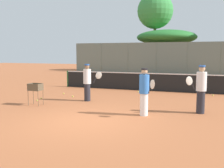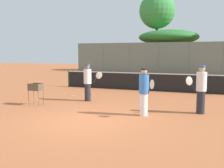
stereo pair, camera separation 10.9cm
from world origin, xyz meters
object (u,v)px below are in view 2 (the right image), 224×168
player_yellow_shirt (201,89)px  ball_cart (36,89)px  tennis_net (143,81)px  player_white_outfit (144,91)px  player_red_cap (88,82)px

player_yellow_shirt → ball_cart: 6.81m
tennis_net → player_yellow_shirt: size_ratio=5.71×
player_white_outfit → ball_cart: size_ratio=1.81×
tennis_net → ball_cart: bearing=-118.1°
player_red_cap → ball_cart: player_red_cap is taller
player_white_outfit → player_red_cap: bearing=-165.1°
tennis_net → player_yellow_shirt: bearing=-55.9°
tennis_net → player_yellow_shirt: player_yellow_shirt is taller
player_white_outfit → ball_cart: 4.86m
player_white_outfit → player_yellow_shirt: 2.19m
player_white_outfit → player_red_cap: (-3.18, 1.93, 0.01)m
tennis_net → player_red_cap: size_ratio=5.91×
tennis_net → player_white_outfit: (1.62, -6.28, 0.34)m
player_red_cap → player_yellow_shirt: size_ratio=0.97×
player_white_outfit → player_yellow_shirt: (1.90, 1.08, 0.04)m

